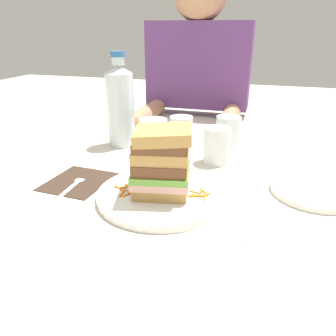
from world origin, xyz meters
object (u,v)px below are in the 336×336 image
(sandwich, at_px, (163,162))
(diner_across, at_px, (198,49))
(knife, at_px, (241,211))
(juice_glass, at_px, (217,147))
(empty_tumbler_1, at_px, (228,131))
(empty_tumbler_0, at_px, (181,131))
(empty_tumbler_2, at_px, (153,136))
(water_bottle, at_px, (120,105))
(fork, at_px, (73,184))
(napkin_dark, at_px, (78,181))
(side_plate, at_px, (316,190))
(main_plate, at_px, (164,195))

(sandwich, bearing_deg, diner_across, 97.20)
(sandwich, distance_m, diner_across, 0.72)
(sandwich, distance_m, knife, 0.17)
(juice_glass, relative_size, empty_tumbler_1, 1.09)
(empty_tumbler_0, height_order, empty_tumbler_2, empty_tumbler_2)
(juice_glass, bearing_deg, water_bottle, 168.25)
(juice_glass, distance_m, empty_tumbler_0, 0.15)
(sandwich, xyz_separation_m, diner_across, (-0.09, 0.70, 0.17))
(fork, distance_m, empty_tumbler_0, 0.37)
(water_bottle, bearing_deg, diner_across, 72.54)
(napkin_dark, bearing_deg, side_plate, 10.51)
(sandwich, xyz_separation_m, empty_tumbler_2, (-0.11, 0.25, -0.03))
(sandwich, height_order, knife, sandwich)
(sandwich, relative_size, knife, 0.68)
(empty_tumbler_2, bearing_deg, empty_tumbler_0, 53.57)
(sandwich, distance_m, napkin_dark, 0.22)
(empty_tumbler_1, bearing_deg, sandwich, -101.63)
(knife, height_order, water_bottle, water_bottle)
(empty_tumbler_2, bearing_deg, empty_tumbler_1, 35.42)
(water_bottle, height_order, empty_tumbler_2, water_bottle)
(empty_tumbler_0, relative_size, empty_tumbler_1, 1.04)
(empty_tumbler_0, xyz_separation_m, diner_across, (-0.04, 0.37, 0.20))
(fork, relative_size, side_plate, 0.91)
(main_plate, xyz_separation_m, empty_tumbler_2, (-0.11, 0.25, 0.04))
(empty_tumbler_1, distance_m, diner_across, 0.41)
(empty_tumbler_0, xyz_separation_m, side_plate, (0.35, -0.21, -0.04))
(side_plate, bearing_deg, empty_tumbler_1, 129.57)
(knife, bearing_deg, napkin_dark, 175.63)
(empty_tumbler_1, xyz_separation_m, side_plate, (0.22, -0.26, -0.03))
(knife, xyz_separation_m, empty_tumbler_2, (-0.26, 0.25, 0.05))
(fork, xyz_separation_m, knife, (0.36, -0.01, -0.00))
(napkin_dark, distance_m, side_plate, 0.51)
(side_plate, bearing_deg, empty_tumbler_0, 148.54)
(sandwich, relative_size, side_plate, 0.74)
(fork, height_order, empty_tumbler_0, empty_tumbler_0)
(knife, height_order, empty_tumbler_2, empty_tumbler_2)
(juice_glass, height_order, water_bottle, water_bottle)
(main_plate, bearing_deg, knife, -2.95)
(empty_tumbler_1, relative_size, diner_across, 0.16)
(juice_glass, relative_size, water_bottle, 0.35)
(empty_tumbler_1, bearing_deg, juice_glass, -93.40)
(sandwich, relative_size, empty_tumbler_2, 1.44)
(sandwich, xyz_separation_m, napkin_dark, (-0.21, 0.02, -0.08))
(water_bottle, height_order, empty_tumbler_0, water_bottle)
(fork, height_order, diner_across, diner_across)
(knife, bearing_deg, empty_tumbler_1, 101.26)
(sandwich, bearing_deg, empty_tumbler_1, 78.37)
(knife, bearing_deg, juice_glass, 110.17)
(side_plate, bearing_deg, sandwich, -158.97)
(knife, relative_size, water_bottle, 0.77)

